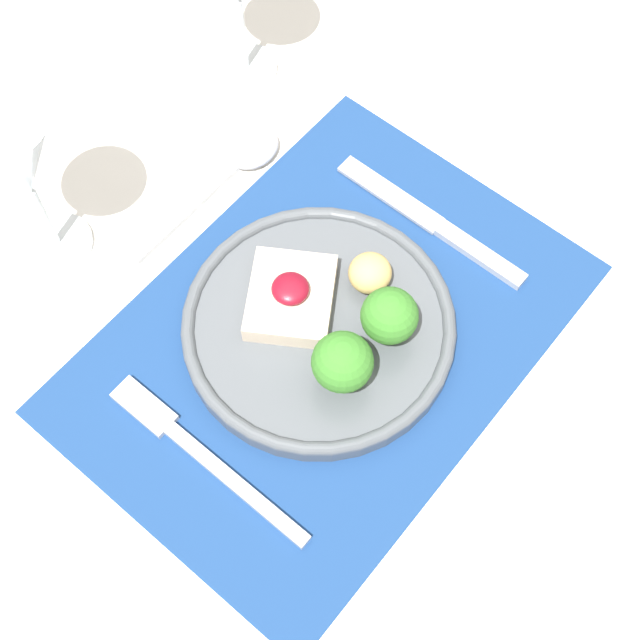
% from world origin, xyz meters
% --- Properties ---
extents(ground_plane, '(8.00, 8.00, 0.00)m').
position_xyz_m(ground_plane, '(0.00, 0.00, 0.00)').
color(ground_plane, gray).
extents(dining_table, '(1.15, 1.14, 0.78)m').
position_xyz_m(dining_table, '(0.00, 0.00, 0.68)').
color(dining_table, white).
rests_on(dining_table, ground_plane).
extents(placemat, '(0.45, 0.32, 0.00)m').
position_xyz_m(placemat, '(0.00, 0.00, 0.78)').
color(placemat, navy).
rests_on(placemat, dining_table).
extents(dinner_plate, '(0.24, 0.24, 0.08)m').
position_xyz_m(dinner_plate, '(0.00, 0.00, 0.80)').
color(dinner_plate, '#4C5156').
rests_on(dinner_plate, placemat).
extents(fork, '(0.02, 0.21, 0.01)m').
position_xyz_m(fork, '(-0.15, 0.02, 0.78)').
color(fork, '#B2B2B7').
rests_on(fork, placemat).
extents(knife, '(0.02, 0.21, 0.01)m').
position_xyz_m(knife, '(0.15, -0.01, 0.78)').
color(knife, '#B2B2B7').
rests_on(knife, placemat).
extents(spoon, '(0.19, 0.05, 0.02)m').
position_xyz_m(spoon, '(0.09, 0.18, 0.78)').
color(spoon, '#B2B2B7').
rests_on(spoon, dining_table).
extents(wine_glass_far, '(0.08, 0.08, 0.18)m').
position_xyz_m(wine_glass_far, '(-0.09, 0.25, 0.90)').
color(wine_glass_far, white).
rests_on(wine_glass_far, dining_table).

